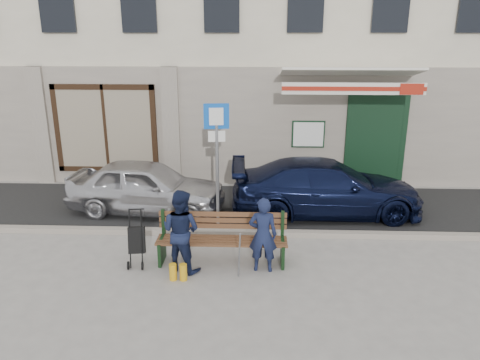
# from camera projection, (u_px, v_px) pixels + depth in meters

# --- Properties ---
(ground) EXTENTS (80.00, 80.00, 0.00)m
(ground) POSITION_uv_depth(u_px,v_px,m) (204.00, 270.00, 8.46)
(ground) COLOR #9E9991
(ground) RESTS_ON ground
(asphalt_lane) EXTENTS (60.00, 3.20, 0.01)m
(asphalt_lane) POSITION_uv_depth(u_px,v_px,m) (218.00, 207.00, 11.40)
(asphalt_lane) COLOR #282828
(asphalt_lane) RESTS_ON ground
(curb) EXTENTS (60.00, 0.18, 0.12)m
(curb) POSITION_uv_depth(u_px,v_px,m) (212.00, 232.00, 9.86)
(curb) COLOR #9E9384
(curb) RESTS_ON ground
(building) EXTENTS (20.00, 8.27, 10.00)m
(building) POSITION_uv_depth(u_px,v_px,m) (230.00, 1.00, 14.94)
(building) COLOR beige
(building) RESTS_ON ground
(car_silver) EXTENTS (3.83, 1.91, 1.25)m
(car_silver) POSITION_uv_depth(u_px,v_px,m) (147.00, 187.00, 10.95)
(car_silver) COLOR silver
(car_silver) RESTS_ON ground
(car_navy) EXTENTS (4.46, 1.96, 1.28)m
(car_navy) POSITION_uv_depth(u_px,v_px,m) (326.00, 188.00, 10.86)
(car_navy) COLOR black
(car_navy) RESTS_ON ground
(parking_sign) EXTENTS (0.51, 0.10, 2.75)m
(parking_sign) POSITION_uv_depth(u_px,v_px,m) (217.00, 148.00, 9.50)
(parking_sign) COLOR gray
(parking_sign) RESTS_ON ground
(bench) EXTENTS (2.40, 1.17, 0.98)m
(bench) POSITION_uv_depth(u_px,v_px,m) (219.00, 240.00, 8.60)
(bench) COLOR brown
(bench) RESTS_ON ground
(man) EXTENTS (0.52, 0.35, 1.39)m
(man) POSITION_uv_depth(u_px,v_px,m) (263.00, 235.00, 8.25)
(man) COLOR #161D3D
(man) RESTS_ON ground
(woman) EXTENTS (0.91, 0.83, 1.51)m
(woman) POSITION_uv_depth(u_px,v_px,m) (181.00, 231.00, 8.27)
(woman) COLOR #151C39
(woman) RESTS_ON ground
(stroller) EXTENTS (0.34, 0.45, 1.05)m
(stroller) POSITION_uv_depth(u_px,v_px,m) (137.00, 241.00, 8.53)
(stroller) COLOR black
(stroller) RESTS_ON ground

